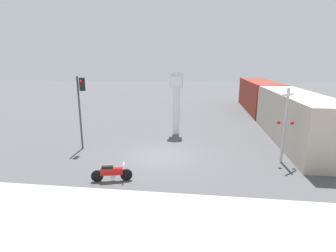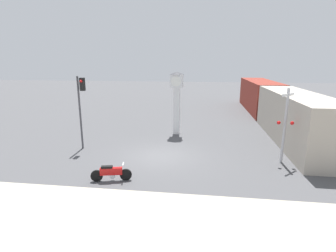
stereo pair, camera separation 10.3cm
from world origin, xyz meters
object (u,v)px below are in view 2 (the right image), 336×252
Objects in this scene: freight_train at (273,104)px; traffic_light at (81,100)px; motorcycle at (111,173)px; clock_tower at (177,94)px; railroad_crossing_signal at (285,123)px.

traffic_light reaches higher than freight_train.
clock_tower is (2.20, 8.85, 2.75)m from motorcycle.
railroad_crossing_signal reaches higher than freight_train.
traffic_light is (-5.57, -4.45, 0.03)m from clock_tower.
freight_train is at bearing 34.67° from traffic_light.
freight_train is (8.50, 5.28, -1.46)m from clock_tower.
clock_tower is 8.42m from railroad_crossing_signal.
traffic_light is (-3.37, 4.40, 2.78)m from motorcycle.
traffic_light is at bearing -145.33° from freight_train.
motorcycle is at bearing -103.95° from clock_tower.
motorcycle is at bearing -52.55° from traffic_light.
railroad_crossing_signal is at bearing -100.75° from freight_train.
freight_train is at bearing 39.56° from motorcycle.
clock_tower is at bearing 140.81° from railroad_crossing_signal.
motorcycle is 6.20m from traffic_light.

